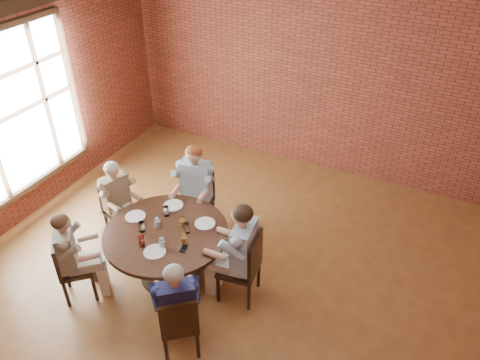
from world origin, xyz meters
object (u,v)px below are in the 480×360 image
at_px(dining_table, 167,245).
at_px(diner_e, 177,309).
at_px(diner_b, 195,190).
at_px(diner_a, 239,253).
at_px(chair_e, 179,323).
at_px(chair_a, 246,265).
at_px(diner_c, 119,202).
at_px(smartphone, 184,248).
at_px(chair_d, 69,266).
at_px(diner_d, 74,256).
at_px(chair_c, 117,207).
at_px(chair_b, 198,196).

height_order(dining_table, diner_e, diner_e).
distance_m(dining_table, diner_b, 1.01).
relative_size(diner_a, chair_e, 1.53).
relative_size(chair_a, diner_a, 0.70).
distance_m(diner_c, smartphone, 1.49).
bearing_deg(chair_d, diner_c, -35.27).
xyz_separation_m(diner_b, diner_d, (-0.64, -1.74, -0.06)).
bearing_deg(chair_c, diner_a, -78.24).
distance_m(diner_a, chair_e, 1.08).
relative_size(diner_c, chair_d, 1.39).
height_order(chair_d, chair_e, chair_e).
relative_size(chair_d, chair_e, 0.99).
xyz_separation_m(diner_a, chair_c, (-2.04, 0.27, -0.21)).
bearing_deg(chair_b, diner_a, -50.25).
bearing_deg(dining_table, chair_d, -137.44).
bearing_deg(diner_b, diner_d, -120.35).
relative_size(diner_a, diner_d, 1.10).
xyz_separation_m(dining_table, diner_d, (-0.82, -0.75, 0.10)).
bearing_deg(smartphone, dining_table, 144.51).
relative_size(dining_table, diner_c, 1.24).
bearing_deg(smartphone, diner_b, 104.09).
relative_size(dining_table, chair_c, 1.74).
distance_m(dining_table, smartphone, 0.46).
height_order(chair_b, diner_c, diner_c).
relative_size(chair_a, diner_b, 0.71).
bearing_deg(diner_b, chair_a, -45.37).
bearing_deg(diner_c, chair_e, -106.67).
bearing_deg(dining_table, chair_e, -50.76).
bearing_deg(chair_c, diner_b, -37.36).
height_order(diner_b, chair_c, diner_b).
xyz_separation_m(chair_b, diner_e, (0.91, -1.95, 0.12)).
height_order(chair_a, diner_c, diner_c).
distance_m(chair_b, chair_d, 2.00).
relative_size(dining_table, smartphone, 11.62).
distance_m(dining_table, diner_a, 0.97).
xyz_separation_m(diner_b, diner_c, (-0.85, -0.63, -0.06)).
xyz_separation_m(chair_e, diner_e, (-0.05, 0.06, 0.14)).
relative_size(chair_a, diner_c, 0.78).
bearing_deg(chair_c, diner_c, -90.00).
height_order(diner_d, chair_e, diner_d).
xyz_separation_m(chair_a, diner_b, (-1.21, 0.86, 0.16)).
distance_m(chair_a, chair_b, 1.55).
height_order(chair_b, diner_d, diner_d).
bearing_deg(chair_a, chair_e, -21.19).
bearing_deg(diner_e, chair_c, -74.10).
bearing_deg(diner_e, diner_c, -74.62).
relative_size(diner_d, smartphone, 9.48).
bearing_deg(diner_d, diner_a, -106.46).
bearing_deg(diner_d, diner_c, -32.15).
height_order(diner_e, smartphone, diner_e).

